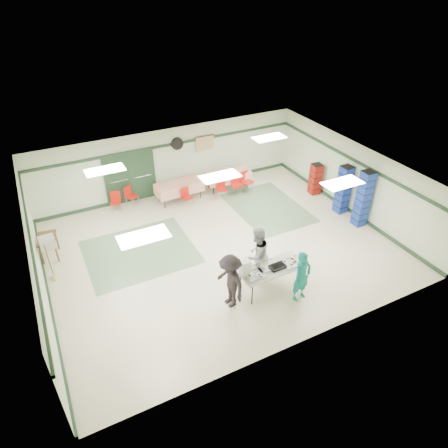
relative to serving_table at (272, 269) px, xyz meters
name	(u,v)px	position (x,y,z in m)	size (l,w,h in m)	color
floor	(220,248)	(-0.45, 2.43, -0.72)	(11.00, 11.00, 0.00)	beige
ceiling	(220,176)	(-0.45, 2.43, 1.98)	(11.00, 11.00, 0.00)	white
wall_back	(171,161)	(-0.45, 6.93, 0.63)	(11.00, 11.00, 0.00)	beige
wall_front	(305,304)	(-0.45, -2.07, 0.63)	(11.00, 11.00, 0.00)	beige
wall_left	(36,263)	(-5.95, 2.43, 0.63)	(9.00, 9.00, 0.00)	beige
wall_right	(353,178)	(5.05, 2.43, 0.63)	(9.00, 9.00, 0.00)	beige
trim_back	(170,145)	(-0.45, 6.90, 1.33)	(11.00, 0.06, 0.10)	#1E3723
baseboard_back	(173,189)	(-0.45, 6.90, -0.66)	(11.00, 0.06, 0.12)	#1E3723
trim_left	(31,241)	(-5.92, 2.43, 1.33)	(9.00, 0.06, 0.10)	#1E3723
baseboard_left	(49,298)	(-5.92, 2.43, -0.66)	(9.00, 0.06, 0.12)	#1E3723
trim_right	(356,161)	(5.02, 2.43, 1.33)	(9.00, 0.06, 0.10)	#1E3723
baseboard_right	(346,208)	(5.02, 2.43, -0.66)	(9.00, 0.06, 0.12)	#1E3723
green_patch_a	(140,252)	(-2.95, 3.43, -0.72)	(3.50, 3.00, 0.01)	gray
green_patch_b	(267,208)	(2.35, 3.93, -0.72)	(2.50, 3.50, 0.01)	gray
double_door_left	(118,179)	(-2.65, 6.87, 0.33)	(0.90, 0.06, 2.10)	#979A98
double_door_right	(142,174)	(-1.70, 6.87, 0.33)	(0.90, 0.06, 2.10)	#979A98
door_frame	(130,177)	(-2.18, 6.85, 0.33)	(2.00, 0.03, 2.15)	#1E3723
wall_fan	(177,144)	(-0.15, 6.87, 1.33)	(0.50, 0.50, 0.10)	black
scroll_banner	(205,143)	(1.05, 6.87, 1.13)	(0.80, 0.02, 0.60)	tan
serving_table	(272,269)	(0.00, 0.00, 0.00)	(2.00, 0.86, 0.76)	#B9B8B3
sheet_tray_right	(292,263)	(0.63, -0.09, 0.05)	(0.62, 0.47, 0.02)	silver
sheet_tray_mid	(267,266)	(-0.11, 0.09, 0.05)	(0.61, 0.46, 0.02)	silver
sheet_tray_left	(255,275)	(-0.63, -0.09, 0.05)	(0.57, 0.43, 0.02)	silver
baking_pan	(277,267)	(0.13, -0.07, 0.08)	(0.46, 0.29, 0.08)	black
foam_box_stack	(245,268)	(-0.84, 0.10, 0.28)	(0.26, 0.23, 0.47)	white
volunteer_teal	(302,276)	(0.50, -0.73, 0.07)	(0.58, 0.38, 1.58)	#127F7C
volunteer_grey	(257,255)	(-0.18, 0.58, 0.17)	(0.87, 0.68, 1.78)	gray
volunteer_dark	(230,281)	(-1.39, -0.06, 0.12)	(1.09, 0.63, 1.69)	black
dining_table_a	(228,176)	(1.72, 6.07, -0.15)	(1.93, 1.03, 0.77)	red
dining_table_b	(179,187)	(-0.48, 6.07, -0.15)	(1.90, 0.92, 0.77)	red
chair_a	(236,183)	(1.79, 5.50, -0.22)	(0.46, 0.46, 0.81)	#B41C0E
chair_b	(221,187)	(1.09, 5.50, -0.25)	(0.46, 0.46, 0.78)	#B41C0E
chair_c	(245,179)	(2.23, 5.51, -0.17)	(0.52, 0.52, 0.89)	#B41C0E
chair_d	(186,195)	(-0.43, 5.50, -0.24)	(0.44, 0.44, 0.78)	#B41C0E
chair_loose_a	(130,194)	(-2.37, 6.50, -0.20)	(0.55, 0.55, 0.85)	#B41C0E
chair_loose_b	(116,200)	(-2.97, 6.35, -0.22)	(0.50, 0.50, 0.82)	#B41C0E
crate_stack_blue_a	(343,190)	(4.70, 2.45, 0.23)	(0.42, 0.42, 1.90)	#193398
crate_stack_red	(315,179)	(4.70, 4.07, -0.07)	(0.40, 0.40, 1.30)	maroon
crate_stack_blue_b	(363,199)	(4.70, 1.44, 0.35)	(0.41, 0.41, 2.14)	#193398
printer_table	(47,240)	(-5.60, 4.51, -0.08)	(0.67, 0.93, 0.74)	brown
office_printer	(47,242)	(-5.60, 3.94, 0.20)	(0.45, 0.40, 0.36)	#AEAEA9
broom	(49,261)	(-5.68, 3.35, -0.05)	(0.03, 0.03, 1.29)	brown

